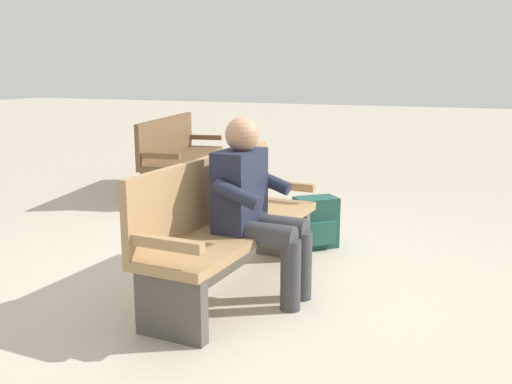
# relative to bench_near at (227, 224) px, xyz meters

# --- Properties ---
(ground_plane) EXTENTS (40.00, 40.00, 0.00)m
(ground_plane) POSITION_rel_bench_near_xyz_m (0.00, 0.07, -0.46)
(ground_plane) COLOR #B7AD99
(bench_near) EXTENTS (1.82, 0.57, 0.90)m
(bench_near) POSITION_rel_bench_near_xyz_m (0.00, 0.00, 0.00)
(bench_near) COLOR #9E7A51
(bench_near) RESTS_ON ground
(person_seated) EXTENTS (0.59, 0.59, 1.18)m
(person_seated) POSITION_rel_bench_near_xyz_m (0.06, 0.23, 0.17)
(person_seated) COLOR #1E2338
(person_seated) RESTS_ON ground
(backpack) EXTENTS (0.39, 0.40, 0.42)m
(backpack) POSITION_rel_bench_near_xyz_m (-1.14, 0.29, -0.25)
(backpack) COLOR #1E4C42
(backpack) RESTS_ON ground
(bench_far) EXTENTS (1.86, 0.81, 0.90)m
(bench_far) POSITION_rel_bench_near_xyz_m (-2.66, -1.89, 0.00)
(bench_far) COLOR brown
(bench_far) RESTS_ON ground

